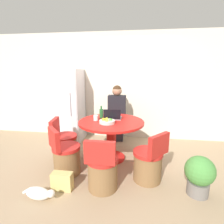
{
  "coord_description": "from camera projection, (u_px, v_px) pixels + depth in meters",
  "views": [
    {
      "loc": [
        0.47,
        -2.97,
        1.69
      ],
      "look_at": [
        0.02,
        0.25,
        0.92
      ],
      "focal_mm": 28.0,
      "sensor_mm": 36.0,
      "label": 1
    }
  ],
  "objects": [
    {
      "name": "ground_plane",
      "position": [
        109.0,
        162.0,
        3.31
      ],
      "size": [
        12.0,
        12.0,
        0.0
      ],
      "primitive_type": "plane",
      "color": "#9E8466"
    },
    {
      "name": "wall_back",
      "position": [
        118.0,
        87.0,
        4.37
      ],
      "size": [
        7.0,
        0.06,
        2.6
      ],
      "color": "beige",
      "rests_on": "ground_plane"
    },
    {
      "name": "refrigerator",
      "position": [
        67.0,
        105.0,
        4.26
      ],
      "size": [
        0.73,
        0.69,
        1.74
      ],
      "color": "silver",
      "rests_on": "ground_plane"
    },
    {
      "name": "dining_table",
      "position": [
        111.0,
        132.0,
        3.32
      ],
      "size": [
        1.23,
        1.23,
        0.77
      ],
      "color": "red",
      "rests_on": "ground_plane"
    },
    {
      "name": "chair_near_left_corner",
      "position": [
        66.0,
        158.0,
        2.9
      ],
      "size": [
        0.53,
        0.53,
        0.81
      ],
      "rotation": [
        0.0,
        0.0,
        2.3
      ],
      "color": "brown",
      "rests_on": "ground_plane"
    },
    {
      "name": "chair_near_camera",
      "position": [
        102.0,
        171.0,
        2.51
      ],
      "size": [
        0.46,
        0.46,
        0.81
      ],
      "rotation": [
        0.0,
        0.0,
        -3.14
      ],
      "color": "brown",
      "rests_on": "ground_plane"
    },
    {
      "name": "chair_near_right_corner",
      "position": [
        148.0,
        164.0,
        2.71
      ],
      "size": [
        0.53,
        0.53,
        0.81
      ],
      "rotation": [
        0.0,
        0.0,
        -2.31
      ],
      "color": "brown",
      "rests_on": "ground_plane"
    },
    {
      "name": "chair_left_side",
      "position": [
        65.0,
        145.0,
        3.38
      ],
      "size": [
        0.48,
        0.47,
        0.81
      ],
      "rotation": [
        0.0,
        0.0,
        1.72
      ],
      "color": "brown",
      "rests_on": "ground_plane"
    },
    {
      "name": "person_seated",
      "position": [
        117.0,
        111.0,
        4.08
      ],
      "size": [
        0.4,
        0.37,
        1.37
      ],
      "rotation": [
        0.0,
        0.0,
        3.14
      ],
      "color": "#2D2D38",
      "rests_on": "ground_plane"
    },
    {
      "name": "laptop",
      "position": [
        113.0,
        117.0,
        3.41
      ],
      "size": [
        0.33,
        0.26,
        0.21
      ],
      "rotation": [
        0.0,
        0.0,
        3.14
      ],
      "color": "#B7B7BC",
      "rests_on": "dining_table"
    },
    {
      "name": "fruit_bowl",
      "position": [
        107.0,
        121.0,
        3.13
      ],
      "size": [
        0.28,
        0.28,
        0.1
      ],
      "color": "beige",
      "rests_on": "dining_table"
    },
    {
      "name": "coffee_cup",
      "position": [
        96.0,
        118.0,
        3.31
      ],
      "size": [
        0.09,
        0.09,
        0.1
      ],
      "color": "white",
      "rests_on": "dining_table"
    },
    {
      "name": "bottle",
      "position": [
        101.0,
        113.0,
        3.47
      ],
      "size": [
        0.08,
        0.08,
        0.25
      ],
      "color": "#23602D",
      "rests_on": "dining_table"
    },
    {
      "name": "cat",
      "position": [
        39.0,
        193.0,
        2.34
      ],
      "size": [
        0.48,
        0.19,
        0.17
      ],
      "rotation": [
        0.0,
        0.0,
        6.2
      ],
      "color": "white",
      "rests_on": "ground_plane"
    },
    {
      "name": "potted_plant",
      "position": [
        199.0,
        174.0,
        2.39
      ],
      "size": [
        0.4,
        0.4,
        0.57
      ],
      "color": "slate",
      "rests_on": "ground_plane"
    },
    {
      "name": "handbag",
      "position": [
        62.0,
        181.0,
        2.53
      ],
      "size": [
        0.3,
        0.14,
        0.26
      ],
      "color": "tan",
      "rests_on": "ground_plane"
    }
  ]
}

